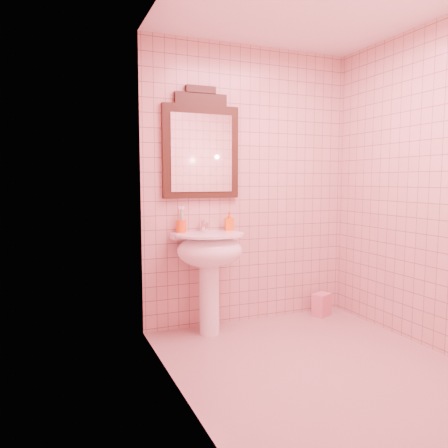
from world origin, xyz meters
name	(u,v)px	position (x,y,z in m)	size (l,w,h in m)	color
floor	(316,365)	(0.00, 0.00, 0.00)	(2.20, 2.20, 0.00)	tan
back_wall	(250,186)	(0.00, 1.10, 1.25)	(2.00, 0.02, 2.50)	#D79E96
pedestal_sink	(209,257)	(-0.48, 0.87, 0.66)	(0.58, 0.58, 0.86)	white
faucet	(204,225)	(-0.48, 1.01, 0.92)	(0.04, 0.16, 0.11)	white
mirror	(201,147)	(-0.48, 1.07, 1.59)	(0.68, 0.06, 0.95)	black
toothbrush_cup	(181,226)	(-0.67, 1.03, 0.92)	(0.09, 0.09, 0.20)	#E05012
soap_dispenser	(229,221)	(-0.24, 1.01, 0.95)	(0.07, 0.08, 0.17)	orange
towel	(322,305)	(0.70, 0.94, 0.11)	(0.18, 0.12, 0.22)	pink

